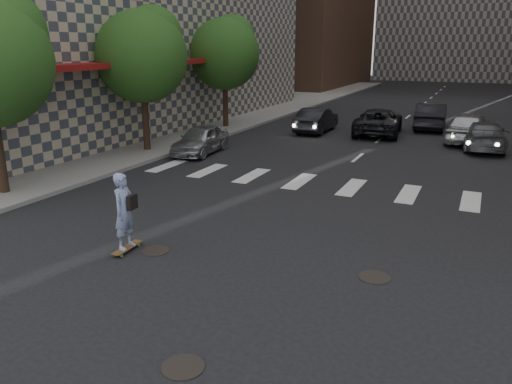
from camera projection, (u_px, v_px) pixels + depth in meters
ground at (199, 287)px, 10.62m from camera, size 160.00×160.00×0.00m
sidewalk_left at (168, 120)px, 33.85m from camera, size 13.00×80.00×0.15m
tree_b at (144, 52)px, 22.81m from camera, size 4.20×4.20×6.60m
tree_c at (226, 51)px, 29.77m from camera, size 4.20×4.20×6.60m
manhole_a at (183, 367)px, 7.96m from camera, size 0.70×0.70×0.02m
manhole_b at (155, 251)px, 12.47m from camera, size 0.70×0.70×0.02m
manhole_c at (374, 277)px, 11.03m from camera, size 0.70×0.70×0.02m
skateboarder at (125, 211)px, 12.17m from camera, size 0.51×1.02×2.01m
silver_sedan at (201, 140)px, 23.53m from camera, size 1.92×4.05×1.34m
traffic_car_a at (317, 120)px, 29.43m from camera, size 1.57×4.35×1.42m
traffic_car_b at (484, 135)px, 24.52m from camera, size 2.33×4.87×1.37m
traffic_car_c at (378, 122)px, 28.60m from camera, size 3.00×5.55×1.48m
traffic_car_d at (469, 127)px, 26.13m from camera, size 2.29×4.95×1.64m
traffic_car_e at (431, 116)px, 30.48m from camera, size 1.91×4.88×1.58m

